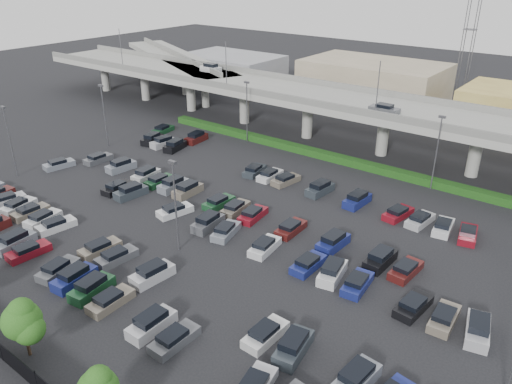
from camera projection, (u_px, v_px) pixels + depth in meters
ground at (227, 221)px, 59.65m from camera, size 280.00×280.00×0.00m
overpass at (355, 107)px, 79.74m from camera, size 150.00×13.00×15.80m
on_ramp at (177, 60)px, 116.34m from camera, size 50.93×30.13×8.80m
hedge at (332, 157)px, 77.35m from camera, size 66.00×1.60×1.10m
tree_row at (11, 314)px, 38.74m from camera, size 65.07×3.66×5.94m
parked_cars at (194, 228)px, 57.00m from camera, size 63.17×41.66×1.67m
light_poles at (211, 160)px, 60.70m from camera, size 66.90×48.38×10.30m
distant_buildings at (485, 101)px, 95.56m from camera, size 138.00×24.00×9.00m
comm_tower at (471, 26)px, 103.87m from camera, size 2.40×2.40×30.00m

